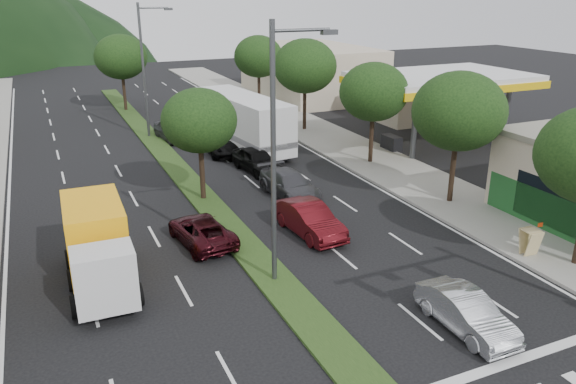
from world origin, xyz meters
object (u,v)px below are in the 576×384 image
tree_r_d (305,66)px  tree_med_far (121,57)px  car_queue_a (257,160)px  car_queue_d (223,143)px  tree_r_e (258,57)px  a_frame_sign (530,240)px  tree_med_near (199,121)px  car_queue_e (172,130)px  box_truck (98,248)px  streetlight_mid (146,64)px  car_queue_b (289,184)px  streetlight_near (278,145)px  tree_r_b (459,111)px  suv_maroon (201,231)px  tree_r_c (374,92)px  car_queue_c (309,219)px  motorhome (243,121)px  sedan_silver (466,312)px

tree_r_d → tree_med_far: (-12.00, 14.00, -0.17)m
car_queue_a → car_queue_d: bearing=89.8°
tree_r_e → a_frame_sign: 34.86m
tree_med_near → tree_r_d: bearing=45.0°
car_queue_e → box_truck: size_ratio=0.69×
tree_r_e → car_queue_d: tree_r_e is taller
streetlight_mid → car_queue_b: streetlight_mid is taller
streetlight_near → streetlight_mid: 25.00m
tree_med_near → streetlight_near: streetlight_near is taller
tree_r_e → streetlight_mid: size_ratio=0.67×
tree_r_b → suv_maroon: tree_r_b is taller
tree_r_c → car_queue_a: bearing=168.6°
tree_med_near → car_queue_e: size_ratio=1.38×
tree_med_near → car_queue_c: size_ratio=1.32×
streetlight_mid → motorhome: (5.29, -6.36, -3.51)m
car_queue_e → streetlight_near: bearing=-101.0°
tree_r_e → sedan_silver: bearing=-101.1°
car_queue_b → tree_r_d: bearing=57.0°
car_queue_c → a_frame_sign: (7.54, -6.12, 0.09)m
tree_r_b → tree_r_e: bearing=90.0°
car_queue_a → car_queue_c: (-1.26, -10.00, 0.00)m
tree_r_b → tree_med_near: bearing=153.4°
tree_r_b → sedan_silver: tree_r_b is taller
sedan_silver → car_queue_d: 24.27m
sedan_silver → car_queue_c: bearing=98.4°
car_queue_d → sedan_silver: bearing=-87.1°
tree_r_c → streetlight_mid: bearing=132.2°
tree_r_d → a_frame_sign: size_ratio=4.62×
tree_r_b → car_queue_b: tree_r_b is taller
suv_maroon → a_frame_sign: (12.45, -7.22, 0.22)m
tree_r_b → car_queue_a: size_ratio=1.58×
car_queue_b → car_queue_e: car_queue_e is taller
car_queue_d → car_queue_a: bearing=-81.6°
tree_r_d → sedan_silver: tree_r_d is taller
tree_r_b → tree_r_c: tree_r_b is taller
box_truck → streetlight_near: bearing=158.2°
box_truck → motorhome: 19.74m
streetlight_mid → suv_maroon: 21.07m
tree_r_d → streetlight_mid: 12.18m
car_queue_b → car_queue_d: 10.02m
streetlight_mid → box_truck: size_ratio=1.58×
streetlight_near → tree_r_e: bearing=69.8°
suv_maroon → car_queue_c: 5.03m
suv_maroon → car_queue_a: (6.17, 8.90, 0.13)m
tree_med_near → car_queue_d: bearing=65.4°
car_queue_e → tree_med_near: bearing=-104.2°
tree_r_c → suv_maroon: bearing=-151.5°
tree_med_near → car_queue_d: size_ratio=1.14×
tree_r_b → tree_r_e: 28.00m
streetlight_mid → box_truck: 23.49m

